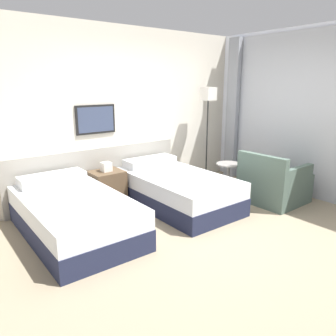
{
  "coord_description": "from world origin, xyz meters",
  "views": [
    {
      "loc": [
        -2.78,
        -2.74,
        1.84
      ],
      "look_at": [
        0.01,
        0.88,
        0.64
      ],
      "focal_mm": 35.0,
      "sensor_mm": 36.0,
      "label": 1
    }
  ],
  "objects_px": {
    "bed_near_window": "(176,189)",
    "floor_lamp": "(208,105)",
    "bed_near_door": "(74,215)",
    "nightstand": "(107,187)",
    "armchair": "(273,185)",
    "side_table": "(228,174)"
  },
  "relations": [
    {
      "from": "bed_near_window",
      "to": "floor_lamp",
      "type": "height_order",
      "value": "floor_lamp"
    },
    {
      "from": "bed_near_door",
      "to": "floor_lamp",
      "type": "height_order",
      "value": "floor_lamp"
    },
    {
      "from": "floor_lamp",
      "to": "nightstand",
      "type": "bearing_deg",
      "value": 177.17
    },
    {
      "from": "bed_near_window",
      "to": "armchair",
      "type": "height_order",
      "value": "armchair"
    },
    {
      "from": "side_table",
      "to": "armchair",
      "type": "bearing_deg",
      "value": -59.04
    },
    {
      "from": "floor_lamp",
      "to": "armchair",
      "type": "relative_size",
      "value": 2.02
    },
    {
      "from": "bed_near_window",
      "to": "nightstand",
      "type": "height_order",
      "value": "nightstand"
    },
    {
      "from": "floor_lamp",
      "to": "side_table",
      "type": "bearing_deg",
      "value": -108.12
    },
    {
      "from": "side_table",
      "to": "bed_near_window",
      "type": "bearing_deg",
      "value": 168.35
    },
    {
      "from": "bed_near_door",
      "to": "side_table",
      "type": "height_order",
      "value": "bed_near_door"
    },
    {
      "from": "bed_near_door",
      "to": "floor_lamp",
      "type": "xyz_separation_m",
      "value": [
        2.83,
        0.59,
        1.2
      ]
    },
    {
      "from": "bed_near_door",
      "to": "nightstand",
      "type": "bearing_deg",
      "value": 40.15
    },
    {
      "from": "armchair",
      "to": "side_table",
      "type": "bearing_deg",
      "value": 29.56
    },
    {
      "from": "bed_near_window",
      "to": "armchair",
      "type": "distance_m",
      "value": 1.54
    },
    {
      "from": "nightstand",
      "to": "floor_lamp",
      "type": "bearing_deg",
      "value": -2.83
    },
    {
      "from": "armchair",
      "to": "floor_lamp",
      "type": "bearing_deg",
      "value": 3.24
    },
    {
      "from": "floor_lamp",
      "to": "side_table",
      "type": "xyz_separation_m",
      "value": [
        -0.26,
        -0.78,
        -1.07
      ]
    },
    {
      "from": "bed_near_door",
      "to": "armchair",
      "type": "distance_m",
      "value": 3.06
    },
    {
      "from": "bed_near_window",
      "to": "armchair",
      "type": "relative_size",
      "value": 2.2
    },
    {
      "from": "bed_near_door",
      "to": "floor_lamp",
      "type": "bearing_deg",
      "value": 11.75
    },
    {
      "from": "side_table",
      "to": "bed_near_door",
      "type": "bearing_deg",
      "value": 175.68
    },
    {
      "from": "nightstand",
      "to": "armchair",
      "type": "height_order",
      "value": "armchair"
    }
  ]
}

